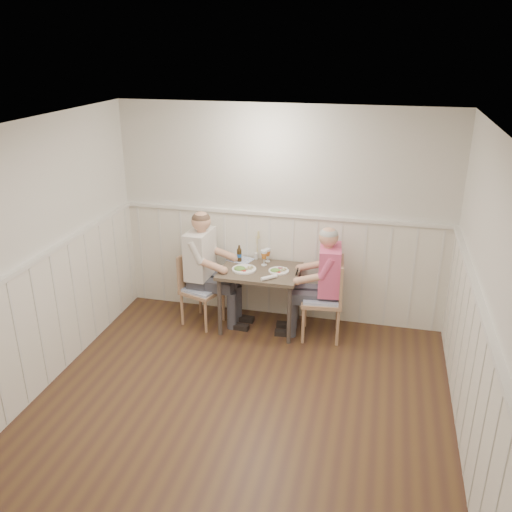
# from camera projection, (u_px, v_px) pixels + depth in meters

# --- Properties ---
(ground_plane) EXTENTS (4.50, 4.50, 0.00)m
(ground_plane) POSITION_uv_depth(u_px,v_px,m) (232.00, 425.00, 4.90)
(ground_plane) COLOR #452B1E
(room_shell) EXTENTS (4.04, 4.54, 2.60)m
(room_shell) POSITION_uv_depth(u_px,v_px,m) (228.00, 272.00, 4.34)
(room_shell) COLOR silver
(room_shell) RESTS_ON ground
(wainscot) EXTENTS (4.00, 4.49, 1.34)m
(wainscot) POSITION_uv_depth(u_px,v_px,m) (250.00, 322.00, 5.26)
(wainscot) COLOR white
(wainscot) RESTS_ON ground
(dining_table) EXTENTS (0.92, 0.70, 0.75)m
(dining_table) POSITION_uv_depth(u_px,v_px,m) (260.00, 278.00, 6.36)
(dining_table) COLOR #493E2E
(dining_table) RESTS_ON ground
(chair_right) EXTENTS (0.50, 0.50, 0.96)m
(chair_right) POSITION_uv_depth(u_px,v_px,m) (327.00, 296.00, 6.19)
(chair_right) COLOR tan
(chair_right) RESTS_ON ground
(chair_left) EXTENTS (0.53, 0.53, 0.89)m
(chair_left) POSITION_uv_depth(u_px,v_px,m) (198.00, 286.00, 6.54)
(chair_left) COLOR tan
(chair_left) RESTS_ON ground
(man_in_pink) EXTENTS (0.65, 0.45, 1.36)m
(man_in_pink) POSITION_uv_depth(u_px,v_px,m) (325.00, 290.00, 6.22)
(man_in_pink) COLOR #3F3F47
(man_in_pink) RESTS_ON ground
(diner_cream) EXTENTS (0.68, 0.47, 1.43)m
(diner_cream) POSITION_uv_depth(u_px,v_px,m) (204.00, 276.00, 6.53)
(diner_cream) COLOR #3F3F47
(diner_cream) RESTS_ON ground
(plate_man) EXTENTS (0.24, 0.24, 0.06)m
(plate_man) POSITION_uv_depth(u_px,v_px,m) (278.00, 270.00, 6.26)
(plate_man) COLOR white
(plate_man) RESTS_ON dining_table
(plate_diner) EXTENTS (0.29, 0.29, 0.07)m
(plate_diner) POSITION_uv_depth(u_px,v_px,m) (243.00, 268.00, 6.29)
(plate_diner) COLOR white
(plate_diner) RESTS_ON dining_table
(beer_glass_a) EXTENTS (0.07, 0.07, 0.17)m
(beer_glass_a) POSITION_uv_depth(u_px,v_px,m) (268.00, 253.00, 6.51)
(beer_glass_a) COLOR silver
(beer_glass_a) RESTS_ON dining_table
(beer_glass_b) EXTENTS (0.08, 0.08, 0.19)m
(beer_glass_b) POSITION_uv_depth(u_px,v_px,m) (264.00, 255.00, 6.40)
(beer_glass_b) COLOR silver
(beer_glass_b) RESTS_ON dining_table
(beer_bottle) EXTENTS (0.06, 0.06, 0.21)m
(beer_bottle) POSITION_uv_depth(u_px,v_px,m) (239.00, 254.00, 6.52)
(beer_bottle) COLOR black
(beer_bottle) RESTS_ON dining_table
(rolled_napkin) EXTENTS (0.18, 0.17, 0.04)m
(rolled_napkin) POSITION_uv_depth(u_px,v_px,m) (269.00, 278.00, 6.06)
(rolled_napkin) COLOR white
(rolled_napkin) RESTS_ON dining_table
(grass_vase) EXTENTS (0.04, 0.04, 0.39)m
(grass_vase) POSITION_uv_depth(u_px,v_px,m) (256.00, 246.00, 6.56)
(grass_vase) COLOR silver
(grass_vase) RESTS_ON dining_table
(gingham_mat) EXTENTS (0.35, 0.31, 0.01)m
(gingham_mat) POSITION_uv_depth(u_px,v_px,m) (240.00, 260.00, 6.60)
(gingham_mat) COLOR #687FB7
(gingham_mat) RESTS_ON dining_table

